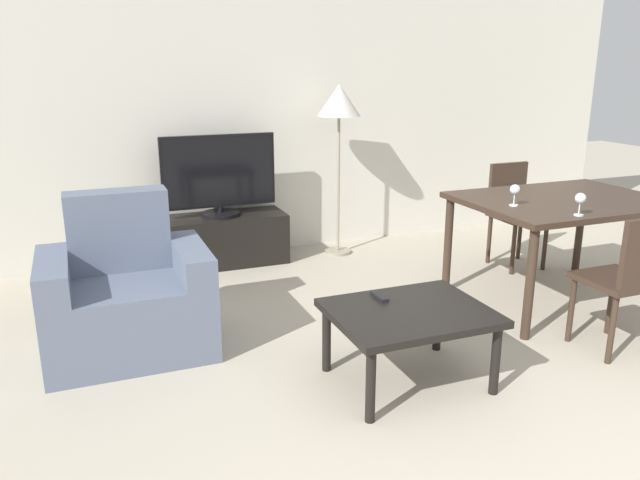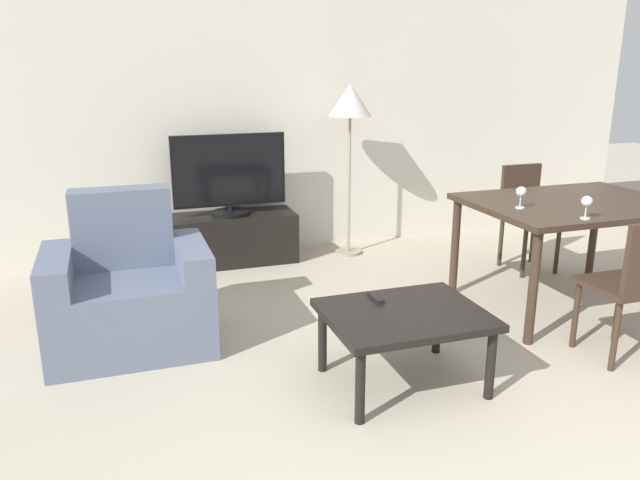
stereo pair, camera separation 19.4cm
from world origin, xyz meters
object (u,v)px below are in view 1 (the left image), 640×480
armchair (127,299)px  tv (219,176)px  wine_glass_center (580,200)px  tv_stand (222,240)px  floor_lamp (339,107)px  dining_chair_far (514,208)px  coffee_table (409,318)px  dining_table (563,209)px  remote_primary (379,296)px  dining_chair_near (628,276)px  wine_glass_left (515,191)px

armchair → tv: (0.91, 1.43, 0.45)m
tv → wine_glass_center: tv is taller
tv_stand → tv: (0.00, -0.00, 0.56)m
floor_lamp → tv_stand: bearing=175.7°
dining_chair_far → coffee_table: bearing=-141.1°
dining_table → dining_chair_far: bearing=73.5°
floor_lamp → armchair: bearing=-145.5°
tv_stand → coffee_table: (0.47, -2.41, 0.16)m
coffee_table → floor_lamp: 2.58m
tv → floor_lamp: 1.19m
coffee_table → remote_primary: 0.23m
armchair → tv_stand: armchair is taller
dining_table → wine_glass_center: size_ratio=9.56×
coffee_table → dining_chair_near: (1.37, -0.16, 0.12)m
armchair → floor_lamp: floor_lamp is taller
armchair → floor_lamp: bearing=34.5°
tv_stand → floor_lamp: bearing=-4.3°
dining_table → remote_primary: size_ratio=9.30×
tv → dining_table: tv is taller
dining_chair_near → dining_chair_far: bearing=73.5°
coffee_table → floor_lamp: bearing=76.0°
floor_lamp → dining_chair_near: bearing=-72.6°
armchair → dining_chair_near: (2.75, -1.14, 0.16)m
wine_glass_center → wine_glass_left: bearing=118.9°
armchair → floor_lamp: size_ratio=0.64×
tv → floor_lamp: size_ratio=0.64×
floor_lamp → wine_glass_center: floor_lamp is taller
tv_stand → wine_glass_center: bearing=-50.4°
tv_stand → wine_glass_left: wine_glass_left is taller
armchair → tv: size_ratio=1.00×
tv_stand → remote_primary: (0.40, -2.21, 0.22)m
coffee_table → dining_chair_near: dining_chair_near is taller
floor_lamp → wine_glass_center: size_ratio=10.36×
coffee_table → wine_glass_center: bearing=10.1°
dining_chair_far → wine_glass_left: bearing=-129.5°
wine_glass_center → dining_chair_near: bearing=-84.5°
tv → wine_glass_left: (1.60, -1.80, 0.10)m
coffee_table → dining_table: 1.77m
armchair → remote_primary: armchair is taller
dining_chair_near → remote_primary: 1.49m
dining_chair_near → dining_chair_far: size_ratio=1.00×
coffee_table → wine_glass_left: bearing=28.5°
remote_primary → wine_glass_left: (1.20, 0.40, 0.43)m
dining_chair_near → wine_glass_left: (-0.24, 0.77, 0.38)m
armchair → wine_glass_center: armchair is taller
tv → coffee_table: tv is taller
armchair → tv: 1.75m
dining_chair_far → dining_chair_near: bearing=-106.5°
floor_lamp → wine_glass_left: bearing=-72.7°
dining_table → wine_glass_center: bearing=-123.1°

